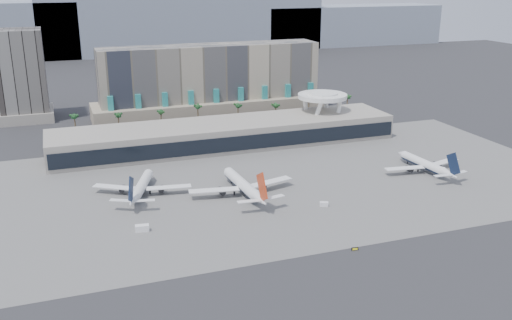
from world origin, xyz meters
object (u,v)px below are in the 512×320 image
object	(u,v)px
airliner_left	(141,186)
service_vehicle_a	(142,228)
airliner_right	(425,164)
service_vehicle_b	(324,204)
airliner_centre	(243,185)
taxiway_sign	(355,249)

from	to	relation	value
airliner_left	service_vehicle_a	size ratio (longest dim) A/B	8.39
airliner_right	airliner_left	bearing A→B (deg)	169.20
airliner_left	service_vehicle_b	xyz separation A→B (m)	(61.65, -33.99, -2.66)
airliner_left	airliner_centre	world-z (taller)	airliner_centre
airliner_left	airliner_right	world-z (taller)	airliner_left
airliner_right	taxiway_sign	bearing A→B (deg)	-143.65
airliner_centre	service_vehicle_b	size ratio (longest dim) A/B	14.16
service_vehicle_a	taxiway_sign	size ratio (longest dim) A/B	2.06
airliner_centre	service_vehicle_a	bearing A→B (deg)	-157.43
airliner_centre	service_vehicle_b	world-z (taller)	airliner_centre
airliner_right	service_vehicle_a	size ratio (longest dim) A/B	8.67
service_vehicle_b	taxiway_sign	bearing A→B (deg)	-77.73
service_vehicle_a	service_vehicle_b	bearing A→B (deg)	6.76
service_vehicle_a	airliner_left	bearing A→B (deg)	88.96
airliner_centre	service_vehicle_b	xyz separation A→B (m)	(24.40, -21.15, -3.04)
airliner_left	airliner_centre	size ratio (longest dim) A/B	0.86
airliner_left	taxiway_sign	size ratio (longest dim) A/B	17.27
airliner_centre	airliner_right	xyz separation A→B (m)	(82.39, -1.16, -0.42)
airliner_left	taxiway_sign	bearing A→B (deg)	-31.28
airliner_right	service_vehicle_b	bearing A→B (deg)	-165.11
airliner_right	service_vehicle_a	xyz separation A→B (m)	(-124.61, -19.16, -2.32)
airliner_right	service_vehicle_b	distance (m)	61.40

